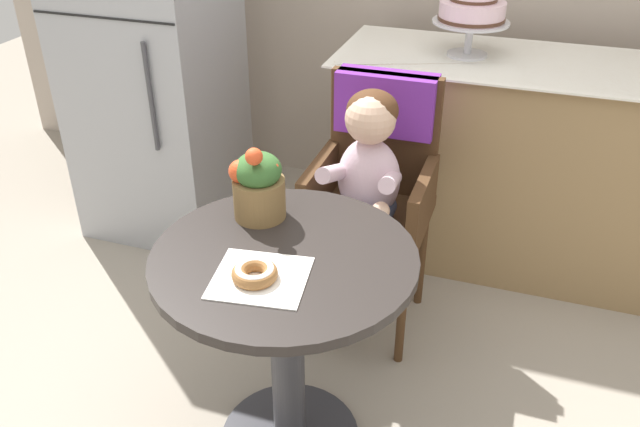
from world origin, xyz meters
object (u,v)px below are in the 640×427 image
object	(u,v)px
wicker_chair	(377,165)
refrigerator	(151,50)
cafe_table	(286,316)
seated_child	(366,175)
tiered_cake_stand	(473,5)
flower_vase	(258,183)
donut_front	(255,273)

from	to	relation	value
wicker_chair	refrigerator	size ratio (longest dim) A/B	0.56
cafe_table	seated_child	distance (m)	0.62
wicker_chair	tiered_cake_stand	world-z (taller)	tiered_cake_stand
cafe_table	refrigerator	size ratio (longest dim) A/B	0.42
seated_child	tiered_cake_stand	bearing A→B (deg)	73.21
seated_child	refrigerator	bearing A→B (deg)	155.38
seated_child	flower_vase	xyz separation A→B (m)	(-0.21, -0.43, 0.15)
cafe_table	donut_front	bearing A→B (deg)	-102.01
seated_child	flower_vase	bearing A→B (deg)	-115.76
seated_child	donut_front	size ratio (longest dim) A/B	6.21
cafe_table	seated_child	bearing A→B (deg)	83.50
wicker_chair	flower_vase	size ratio (longest dim) A/B	3.97
donut_front	cafe_table	bearing A→B (deg)	77.99
cafe_table	donut_front	distance (m)	0.27
cafe_table	wicker_chair	distance (m)	0.76
wicker_chair	refrigerator	world-z (taller)	refrigerator
cafe_table	donut_front	size ratio (longest dim) A/B	6.16
wicker_chair	donut_front	distance (m)	0.88
cafe_table	flower_vase	bearing A→B (deg)	131.05
wicker_chair	tiered_cake_stand	distance (m)	0.75
wicker_chair	refrigerator	xyz separation A→B (m)	(-1.12, 0.36, 0.21)
flower_vase	tiered_cake_stand	world-z (taller)	tiered_cake_stand
cafe_table	donut_front	world-z (taller)	donut_front
cafe_table	wicker_chair	world-z (taller)	wicker_chair
cafe_table	flower_vase	world-z (taller)	flower_vase
flower_vase	seated_child	bearing A→B (deg)	64.24
seated_child	cafe_table	bearing A→B (deg)	-96.50
cafe_table	seated_child	world-z (taller)	seated_child
tiered_cake_stand	refrigerator	xyz separation A→B (m)	(-1.33, -0.20, -0.25)
wicker_chair	seated_child	distance (m)	0.16
seated_child	refrigerator	distance (m)	1.24
wicker_chair	seated_child	xyz separation A→B (m)	(0.00, -0.16, 0.04)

